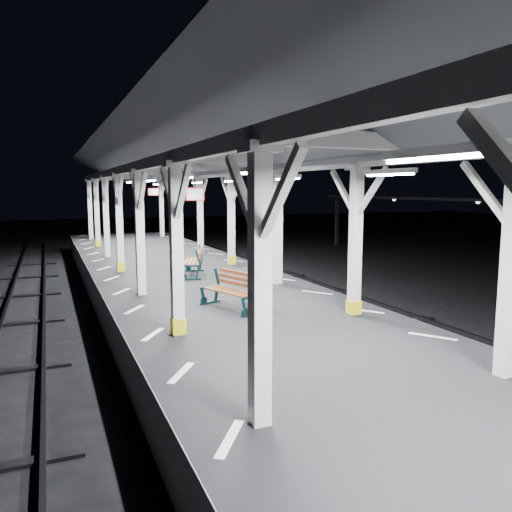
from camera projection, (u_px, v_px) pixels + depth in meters
ground at (320, 408)px, 8.71m from camera, size 120.00×120.00×0.00m
platform at (320, 381)px, 8.64m from camera, size 6.00×50.00×1.00m
hazard_stripes_left at (181, 373)px, 7.63m from camera, size 1.00×48.00×0.01m
hazard_stripes_right at (433, 336)px, 9.51m from camera, size 1.00×48.00×0.01m
canopy at (325, 142)px, 8.09m from camera, size 5.40×49.00×4.65m
bench_mid at (233, 289)px, 11.68m from camera, size 1.07×1.72×0.87m
bench_far at (196, 261)px, 16.13m from camera, size 1.18×1.84×0.94m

